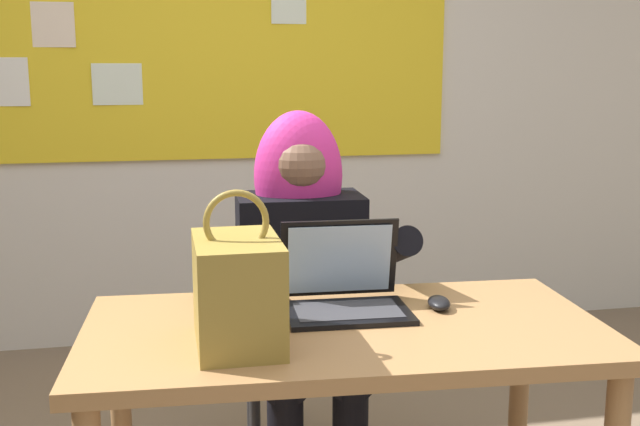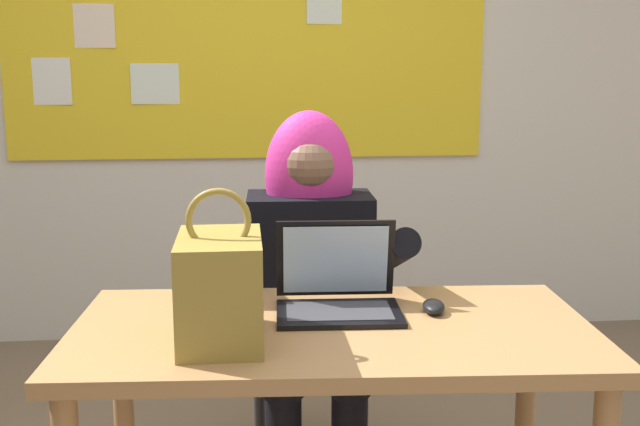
% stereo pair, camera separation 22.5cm
% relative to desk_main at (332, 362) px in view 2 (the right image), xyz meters
% --- Properties ---
extents(wall_back_bulletin, '(6.10, 2.29, 2.86)m').
position_rel_desk_main_xyz_m(wall_back_bulletin, '(-0.18, 2.10, 0.79)').
color(wall_back_bulletin, silver).
rests_on(wall_back_bulletin, ground).
extents(desk_main, '(1.39, 0.77, 0.75)m').
position_rel_desk_main_xyz_m(desk_main, '(0.00, 0.00, 0.00)').
color(desk_main, '#A37547').
rests_on(desk_main, ground).
extents(chair_at_desk, '(0.45, 0.45, 0.92)m').
position_rel_desk_main_xyz_m(chair_at_desk, '(0.00, 0.71, -0.13)').
color(chair_at_desk, black).
rests_on(chair_at_desk, ground).
extents(person_costumed, '(0.61, 0.62, 1.27)m').
position_rel_desk_main_xyz_m(person_costumed, '(-0.00, 0.58, 0.10)').
color(person_costumed, black).
rests_on(person_costumed, ground).
extents(laptop, '(0.35, 0.29, 0.24)m').
position_rel_desk_main_xyz_m(laptop, '(0.03, 0.12, 0.15)').
color(laptop, black).
rests_on(laptop, desk_main).
extents(computer_mouse, '(0.08, 0.11, 0.03)m').
position_rel_desk_main_xyz_m(computer_mouse, '(0.29, 0.08, 0.12)').
color(computer_mouse, black).
rests_on(computer_mouse, desk_main).
extents(handbag, '(0.20, 0.30, 0.38)m').
position_rel_desk_main_xyz_m(handbag, '(-0.28, -0.09, 0.23)').
color(handbag, olive).
rests_on(handbag, desk_main).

